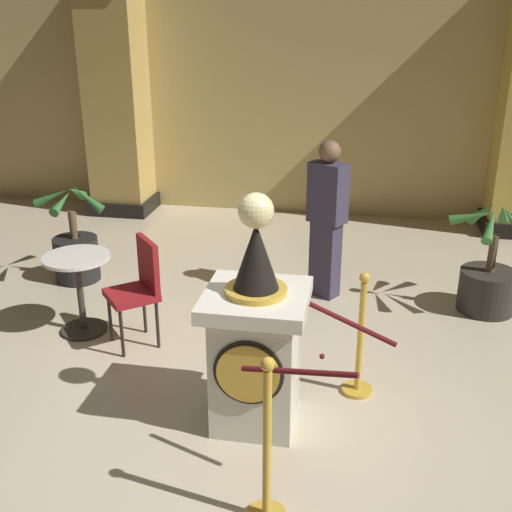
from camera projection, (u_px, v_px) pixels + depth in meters
name	position (u px, v px, depth m)	size (l,w,h in m)	color
ground_plane	(244.00, 419.00, 4.53)	(12.04, 12.04, 0.00)	beige
back_wall	(315.00, 91.00, 8.58)	(12.04, 0.16, 3.46)	tan
pedestal_clock	(256.00, 340.00, 4.29)	(0.70, 0.70, 1.70)	silver
stanchion_near	(267.00, 465.00, 3.51)	(0.24, 0.24, 1.08)	gold
stanchion_far	(360.00, 352.00, 4.73)	(0.24, 0.24, 1.01)	gold
velvet_rope	(323.00, 344.00, 3.96)	(0.97, 0.98, 0.22)	#591419
column_left	(117.00, 96.00, 8.69)	(0.90, 0.90, 3.32)	black
potted_palm_left	(76.00, 251.00, 6.76)	(0.78, 0.79, 1.10)	black
potted_palm_right	(489.00, 278.00, 6.05)	(0.87, 0.80, 1.14)	#2D2823
bystander_guest	(327.00, 217.00, 6.20)	(0.42, 0.38, 1.61)	#383347
cafe_table	(79.00, 284.00, 5.60)	(0.60, 0.60, 0.75)	#332D28
cafe_chair_red	(139.00, 283.00, 5.37)	(0.56, 0.56, 0.96)	black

